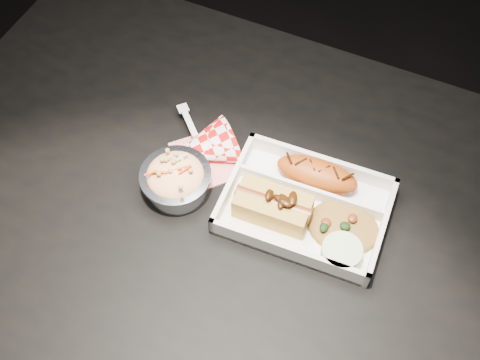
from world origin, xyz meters
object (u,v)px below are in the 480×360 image
object	(u,v)px
foil_coleslaw_cup	(176,178)
food_tray	(305,208)
dining_table	(251,241)
fried_pastry	(317,174)
napkin_fork	(201,149)
hotdog	(273,205)

from	to	relation	value
foil_coleslaw_cup	food_tray	bearing A→B (deg)	13.02
dining_table	food_tray	distance (m)	0.13
food_tray	fried_pastry	xyz separation A→B (m)	(-0.00, 0.06, 0.02)
foil_coleslaw_cup	napkin_fork	bearing A→B (deg)	86.45
napkin_fork	fried_pastry	bearing A→B (deg)	50.97
dining_table	hotdog	size ratio (longest dim) A/B	9.90
dining_table	hotdog	bearing A→B (deg)	20.24
food_tray	napkin_fork	xyz separation A→B (m)	(-0.20, 0.03, 0.01)
hotdog	foil_coleslaw_cup	xyz separation A→B (m)	(-0.16, -0.02, -0.00)
food_tray	hotdog	size ratio (longest dim) A/B	2.14
fried_pastry	napkin_fork	bearing A→B (deg)	-172.57
food_tray	fried_pastry	bearing A→B (deg)	90.00
dining_table	food_tray	world-z (taller)	food_tray
food_tray	foil_coleslaw_cup	xyz separation A→B (m)	(-0.20, -0.05, 0.02)
food_tray	napkin_fork	distance (m)	0.20
food_tray	foil_coleslaw_cup	world-z (taller)	foil_coleslaw_cup
food_tray	hotdog	world-z (taller)	hotdog
dining_table	foil_coleslaw_cup	world-z (taller)	foil_coleslaw_cup
dining_table	hotdog	distance (m)	0.13
dining_table	napkin_fork	size ratio (longest dim) A/B	7.55
fried_pastry	food_tray	bearing A→B (deg)	-86.91
dining_table	foil_coleslaw_cup	xyz separation A→B (m)	(-0.13, -0.01, 0.12)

